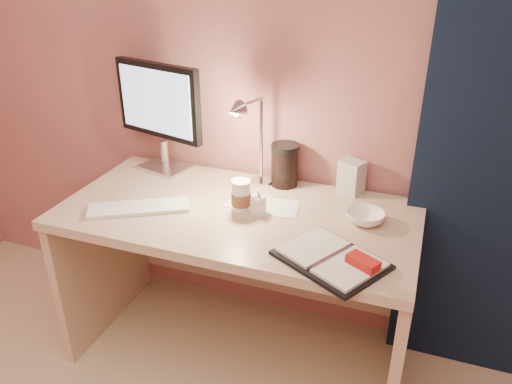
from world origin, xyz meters
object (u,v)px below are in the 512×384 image
(product_box, at_px, (351,177))
(planner, at_px, (333,259))
(coffee_cup, at_px, (241,196))
(lotion_bottle, at_px, (258,201))
(desk, at_px, (245,249))
(keyboard, at_px, (139,208))
(bowl, at_px, (365,217))
(desk_lamp, at_px, (261,136))
(dark_jar, at_px, (285,167))
(monitor, at_px, (160,108))

(product_box, bearing_deg, planner, -60.94)
(planner, bearing_deg, product_box, 123.74)
(coffee_cup, height_order, lotion_bottle, coffee_cup)
(desk, height_order, product_box, product_box)
(keyboard, distance_m, bowl, 0.88)
(coffee_cup, relative_size, desk_lamp, 0.31)
(lotion_bottle, relative_size, product_box, 0.71)
(coffee_cup, relative_size, dark_jar, 0.76)
(coffee_cup, relative_size, lotion_bottle, 1.24)
(desk, height_order, monitor, monitor)
(monitor, xyz_separation_m, dark_jar, (0.57, 0.03, -0.21))
(keyboard, bearing_deg, lotion_bottle, -12.81)
(bowl, height_order, product_box, product_box)
(coffee_cup, bearing_deg, bowl, 7.91)
(lotion_bottle, distance_m, desk_lamp, 0.26)
(bowl, bearing_deg, desk, -179.89)
(dark_jar, bearing_deg, coffee_cup, -107.72)
(monitor, xyz_separation_m, desk_lamp, (0.50, -0.09, -0.04))
(product_box, bearing_deg, desk_lamp, -133.76)
(desk, bearing_deg, bowl, 0.11)
(keyboard, distance_m, coffee_cup, 0.41)
(bowl, xyz_separation_m, dark_jar, (-0.38, 0.22, 0.06))
(lotion_bottle, distance_m, dark_jar, 0.29)
(desk, bearing_deg, keyboard, -151.17)
(dark_jar, distance_m, desk_lamp, 0.22)
(product_box, bearing_deg, desk, -124.06)
(coffee_cup, xyz_separation_m, dark_jar, (0.09, 0.28, 0.02))
(desk, height_order, bowl, bowl)
(planner, relative_size, lotion_bottle, 4.07)
(desk, height_order, coffee_cup, coffee_cup)
(desk, xyz_separation_m, lotion_bottle, (0.08, -0.07, 0.28))
(bowl, height_order, desk_lamp, desk_lamp)
(coffee_cup, height_order, dark_jar, dark_jar)
(keyboard, distance_m, product_box, 0.88)
(monitor, height_order, dark_jar, monitor)
(monitor, bearing_deg, planner, -13.65)
(keyboard, bearing_deg, planner, -36.66)
(monitor, distance_m, planner, 1.06)
(planner, bearing_deg, monitor, -179.52)
(lotion_bottle, bearing_deg, dark_jar, 86.06)
(lotion_bottle, xyz_separation_m, desk_lamp, (-0.05, 0.16, 0.20))
(bowl, distance_m, dark_jar, 0.45)
(keyboard, xyz_separation_m, desk_lamp, (0.40, 0.30, 0.25))
(planner, relative_size, dark_jar, 2.49)
(dark_jar, relative_size, product_box, 1.17)
(planner, height_order, bowl, planner)
(desk_lamp, bearing_deg, coffee_cup, -80.03)
(keyboard, xyz_separation_m, lotion_bottle, (0.45, 0.14, 0.04))
(desk, distance_m, lotion_bottle, 0.30)
(desk_lamp, bearing_deg, product_box, 39.57)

